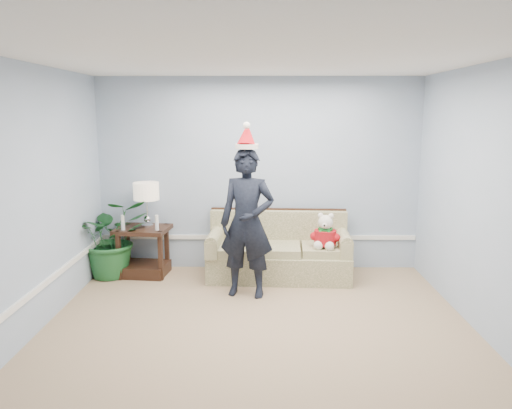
{
  "coord_description": "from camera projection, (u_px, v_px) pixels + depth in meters",
  "views": [
    {
      "loc": [
        0.03,
        -4.46,
        2.22
      ],
      "look_at": [
        -0.03,
        1.55,
        1.1
      ],
      "focal_mm": 35.0,
      "sensor_mm": 36.0,
      "label": 1
    }
  ],
  "objects": [
    {
      "name": "table_lamp",
      "position": [
        146.0,
        193.0,
        6.75
      ],
      "size": [
        0.34,
        0.34,
        0.61
      ],
      "color": "silver",
      "rests_on": "side_table"
    },
    {
      "name": "santa_hat",
      "position": [
        247.0,
        137.0,
        5.82
      ],
      "size": [
        0.32,
        0.35,
        0.32
      ],
      "rotation": [
        0.0,
        0.0,
        -0.18
      ],
      "color": "silver",
      "rests_on": "man"
    },
    {
      "name": "teddy_bear",
      "position": [
        325.0,
        235.0,
        6.51
      ],
      "size": [
        0.35,
        0.36,
        0.47
      ],
      "rotation": [
        0.0,
        0.0,
        -0.25
      ],
      "color": "silver",
      "rests_on": "sofa"
    },
    {
      "name": "houseplant",
      "position": [
        112.0,
        238.0,
        6.77
      ],
      "size": [
        1.25,
        1.2,
        1.08
      ],
      "primitive_type": "imported",
      "rotation": [
        0.0,
        0.0,
        0.48
      ],
      "color": "#1C5828",
      "rests_on": "room_shell"
    },
    {
      "name": "man",
      "position": [
        247.0,
        223.0,
        5.99
      ],
      "size": [
        0.73,
        0.55,
        1.81
      ],
      "primitive_type": "imported",
      "rotation": [
        0.0,
        0.0,
        -0.19
      ],
      "color": "black",
      "rests_on": "room_shell"
    },
    {
      "name": "wainscot_trim",
      "position": [
        159.0,
        264.0,
        5.88
      ],
      "size": [
        4.49,
        4.99,
        0.06
      ],
      "color": "white",
      "rests_on": "room_shell"
    },
    {
      "name": "side_table",
      "position": [
        144.0,
        256.0,
        6.87
      ],
      "size": [
        0.75,
        0.65,
        0.67
      ],
      "rotation": [
        0.0,
        0.0,
        -0.11
      ],
      "color": "#341C12",
      "rests_on": "room_shell"
    },
    {
      "name": "sofa",
      "position": [
        279.0,
        254.0,
        6.8
      ],
      "size": [
        1.93,
        0.9,
        0.89
      ],
      "rotation": [
        0.0,
        0.0,
        -0.05
      ],
      "color": "#4D592A",
      "rests_on": "room_shell"
    },
    {
      "name": "candle_pair",
      "position": [
        140.0,
        223.0,
        6.63
      ],
      "size": [
        0.51,
        0.05,
        0.2
      ],
      "color": "silver",
      "rests_on": "side_table"
    },
    {
      "name": "room_shell",
      "position": [
        258.0,
        209.0,
        4.55
      ],
      "size": [
        4.54,
        5.04,
        2.74
      ],
      "color": "tan",
      "rests_on": "ground"
    }
  ]
}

